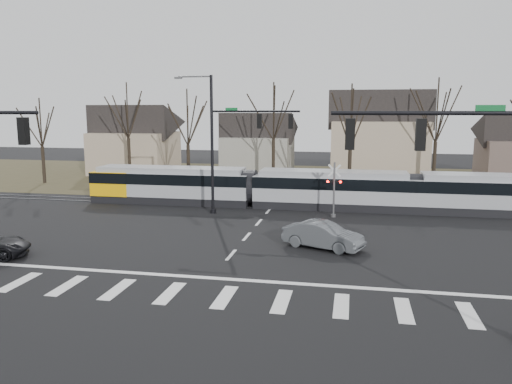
# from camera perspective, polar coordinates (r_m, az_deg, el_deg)

# --- Properties ---
(ground) EXTENTS (140.00, 140.00, 0.00)m
(ground) POSITION_cam_1_polar(r_m,az_deg,el_deg) (25.18, -3.96, -8.47)
(ground) COLOR black
(grass_verge) EXTENTS (140.00, 28.00, 0.01)m
(grass_verge) POSITION_cam_1_polar(r_m,az_deg,el_deg) (56.03, 4.50, 1.44)
(grass_verge) COLOR #38331E
(grass_verge) RESTS_ON ground
(crosswalk) EXTENTS (27.00, 2.60, 0.01)m
(crosswalk) POSITION_cam_1_polar(r_m,az_deg,el_deg) (21.56, -6.76, -11.61)
(crosswalk) COLOR silver
(crosswalk) RESTS_ON ground
(stop_line) EXTENTS (28.00, 0.35, 0.01)m
(stop_line) POSITION_cam_1_polar(r_m,az_deg,el_deg) (23.54, -5.11, -9.76)
(stop_line) COLOR silver
(stop_line) RESTS_ON ground
(lane_dashes) EXTENTS (0.18, 30.00, 0.01)m
(lane_dashes) POSITION_cam_1_polar(r_m,az_deg,el_deg) (40.38, 1.90, -1.62)
(lane_dashes) COLOR silver
(lane_dashes) RESTS_ON ground
(rail_pair) EXTENTS (90.00, 1.52, 0.06)m
(rail_pair) POSITION_cam_1_polar(r_m,az_deg,el_deg) (40.18, 1.86, -1.64)
(rail_pair) COLOR #59595E
(rail_pair) RESTS_ON ground
(tram) EXTENTS (39.54, 2.94, 3.00)m
(tram) POSITION_cam_1_polar(r_m,az_deg,el_deg) (39.65, 8.48, 0.46)
(tram) COLOR gray
(tram) RESTS_ON ground
(sedan) EXTENTS (4.75, 5.64, 1.50)m
(sedan) POSITION_cam_1_polar(r_m,az_deg,el_deg) (28.36, 7.66, -4.91)
(sedan) COLOR #54575C
(sedan) RESTS_ON ground
(signal_pole_near_right) EXTENTS (6.72, 0.44, 8.00)m
(signal_pole_near_right) POSITION_cam_1_polar(r_m,az_deg,el_deg) (17.75, 23.43, 0.37)
(signal_pole_near_right) COLOR black
(signal_pole_near_right) RESTS_ON ground
(signal_pole_far) EXTENTS (9.28, 0.44, 10.20)m
(signal_pole_far) POSITION_cam_1_polar(r_m,az_deg,el_deg) (36.74, -2.66, 6.23)
(signal_pole_far) COLOR black
(signal_pole_far) RESTS_ON ground
(rail_crossing_signal) EXTENTS (1.08, 0.36, 4.00)m
(rail_crossing_signal) POSITION_cam_1_polar(r_m,az_deg,el_deg) (36.43, 8.90, 0.06)
(rail_crossing_signal) COLOR #59595B
(rail_crossing_signal) RESTS_ON ground
(tree_row) EXTENTS (59.20, 7.20, 10.00)m
(tree_row) POSITION_cam_1_polar(r_m,az_deg,el_deg) (49.40, 6.09, 6.18)
(tree_row) COLOR black
(tree_row) RESTS_ON ground
(house_a) EXTENTS (9.72, 8.64, 8.60)m
(house_a) POSITION_cam_1_polar(r_m,az_deg,el_deg) (62.97, -13.72, 6.15)
(house_a) COLOR gray
(house_a) RESTS_ON ground
(house_b) EXTENTS (8.64, 7.56, 7.65)m
(house_b) POSITION_cam_1_polar(r_m,az_deg,el_deg) (60.32, 0.25, 5.82)
(house_b) COLOR gray
(house_b) RESTS_ON ground
(house_c) EXTENTS (10.80, 8.64, 10.10)m
(house_c) POSITION_cam_1_polar(r_m,az_deg,el_deg) (56.26, 13.90, 6.58)
(house_c) COLOR gray
(house_c) RESTS_ON ground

